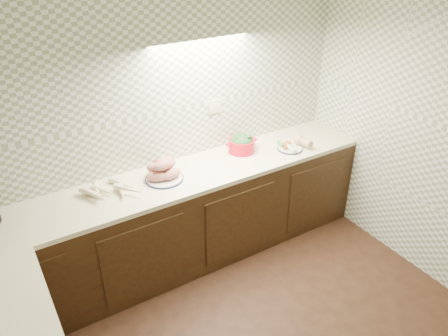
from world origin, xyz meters
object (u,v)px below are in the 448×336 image
parsnip_pile (110,191)px  dutch_oven (242,143)px  sweet_potato_plate (163,171)px  veg_plate (294,144)px  onion_bowl (160,167)px

parsnip_pile → dutch_oven: dutch_oven is taller
sweet_potato_plate → veg_plate: size_ratio=1.13×
sweet_potato_plate → onion_bowl: 0.12m
parsnip_pile → onion_bowl: onion_bowl is taller
sweet_potato_plate → onion_bowl: sweet_potato_plate is taller
parsnip_pile → onion_bowl: size_ratio=2.20×
onion_bowl → parsnip_pile: bearing=-167.5°
veg_plate → dutch_oven: bearing=157.2°
parsnip_pile → veg_plate: veg_plate is taller
parsnip_pile → sweet_potato_plate: sweet_potato_plate is taller
parsnip_pile → onion_bowl: 0.49m
dutch_oven → veg_plate: bearing=-20.3°
onion_bowl → dutch_oven: (0.81, -0.04, 0.03)m
parsnip_pile → sweet_potato_plate: size_ratio=1.16×
sweet_potato_plate → veg_plate: bearing=-5.3°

